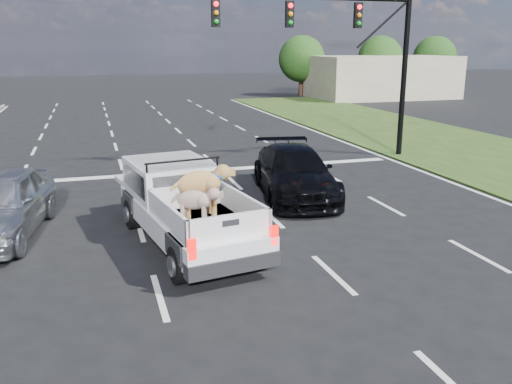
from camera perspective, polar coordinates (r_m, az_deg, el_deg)
ground at (r=10.65m, az=-0.60°, el=-9.77°), size 160.00×160.00×0.00m
road_markings at (r=16.67m, az=-6.94°, el=-0.54°), size 17.75×60.00×0.01m
traffic_signal at (r=22.10m, az=10.08°, el=15.57°), size 9.11×0.31×7.00m
building_right at (r=49.89m, az=13.09°, el=11.71°), size 12.00×7.00×3.60m
tree_far_d at (r=50.85m, az=4.84°, el=13.78°), size 4.20×4.20×5.40m
tree_far_e at (r=54.30m, az=12.94°, el=13.55°), size 4.20×4.20×5.40m
tree_far_f at (r=57.49m, az=18.29°, el=13.25°), size 4.20×4.20×5.40m
pickup_truck at (r=12.63m, az=-7.53°, el=-1.27°), size 2.74×5.54×1.99m
black_coupe at (r=16.60m, az=4.10°, el=2.08°), size 2.88×5.38×1.48m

